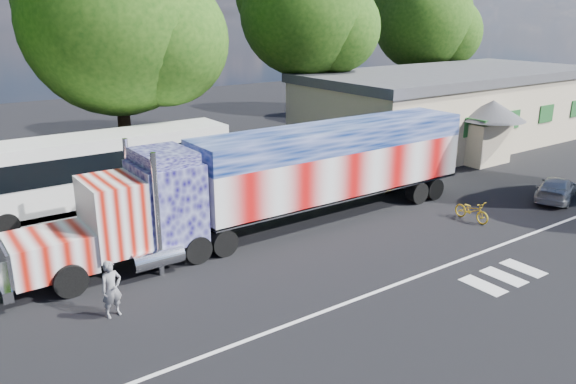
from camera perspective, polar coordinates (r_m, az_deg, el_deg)
ground at (r=21.92m, az=4.56°, el=-6.70°), size 100.00×100.00×0.00m
lane_markings at (r=20.65m, az=15.06°, el=-8.88°), size 30.00×2.67×0.01m
semi_truck at (r=24.28m, az=-0.00°, el=1.70°), size 21.33×3.37×4.55m
coach_bus at (r=28.22m, az=-18.25°, el=2.08°), size 12.36×2.88×3.60m
hall_building at (r=42.42m, az=16.25°, el=8.31°), size 22.40×12.80×5.20m
parked_car at (r=31.45m, az=25.64°, el=0.32°), size 4.31×2.97×1.16m
woman at (r=18.38m, az=-17.49°, el=-9.38°), size 0.73×0.54×1.85m
bicycle at (r=26.84m, az=18.16°, el=-1.80°), size 0.66×1.83×0.96m
tree_n_mid at (r=32.20m, az=-16.81°, el=16.19°), size 10.43×9.93×13.60m
tree_far_ne at (r=52.09m, az=13.76°, el=16.48°), size 8.97×8.54×12.68m
tree_ne_a at (r=39.65m, az=1.86°, el=17.75°), size 9.08×8.64×13.45m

